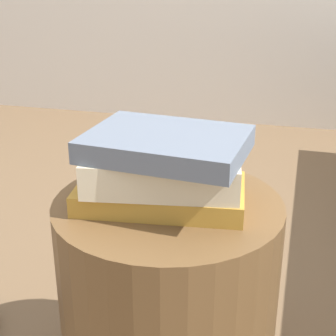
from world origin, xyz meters
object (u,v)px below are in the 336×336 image
at_px(book_ochre, 161,194).
at_px(book_cream, 163,169).
at_px(book_slate, 168,144).
at_px(side_table, 168,305).

distance_m(book_ochre, book_cream, 0.05).
relative_size(book_cream, book_slate, 0.99).
xyz_separation_m(book_ochre, book_cream, (0.00, -0.00, 0.05)).
bearing_deg(side_table, book_ochre, -152.68).
xyz_separation_m(book_cream, book_slate, (0.01, -0.00, 0.05)).
height_order(side_table, book_ochre, book_ochre).
xyz_separation_m(side_table, book_ochre, (-0.01, -0.01, 0.25)).
bearing_deg(side_table, book_slate, -72.59).
bearing_deg(book_ochre, side_table, 20.92).
bearing_deg(side_table, book_cream, -139.86).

